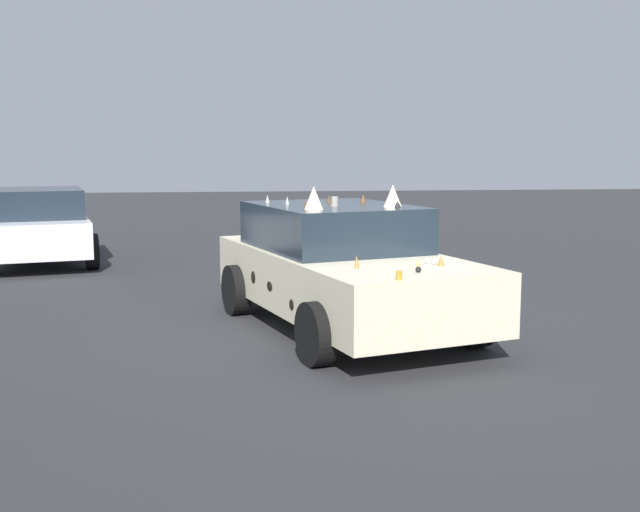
# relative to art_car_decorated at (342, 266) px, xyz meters

# --- Properties ---
(ground_plane) EXTENTS (60.00, 60.00, 0.00)m
(ground_plane) POSITION_rel_art_car_decorated_xyz_m (-0.08, -0.02, -0.76)
(ground_plane) COLOR #2D2D30
(art_car_decorated) EXTENTS (4.66, 2.99, 1.75)m
(art_car_decorated) POSITION_rel_art_car_decorated_xyz_m (0.00, 0.00, 0.00)
(art_car_decorated) COLOR beige
(art_car_decorated) RESTS_ON ground
(parked_sedan_behind_right) EXTENTS (4.25, 2.62, 1.42)m
(parked_sedan_behind_right) POSITION_rel_art_car_decorated_xyz_m (6.03, 4.89, -0.04)
(parked_sedan_behind_right) COLOR white
(parked_sedan_behind_right) RESTS_ON ground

